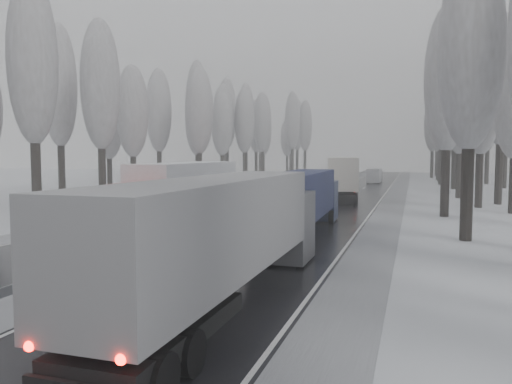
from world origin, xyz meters
The scene contains 56 objects.
ground centered at (0.00, 0.00, 0.00)m, with size 260.00×260.00×0.00m, color silver.
carriageway_right centered at (5.25, 30.00, 0.01)m, with size 7.50×200.00×0.03m, color black.
carriageway_left centered at (-5.25, 30.00, 0.01)m, with size 7.50×200.00×0.03m, color black.
median_slush centered at (0.00, 30.00, 0.02)m, with size 3.00×200.00×0.04m, color #9C9FA4.
shoulder_right centered at (10.20, 30.00, 0.02)m, with size 2.40×200.00×0.04m, color #9C9FA4.
shoulder_left centered at (-10.20, 30.00, 0.02)m, with size 2.40×200.00×0.04m, color #9C9FA4.
median_guardrail centered at (0.00, 29.99, 0.60)m, with size 0.12×200.00×0.76m.
tree_16 centered at (15.04, 15.67, 10.67)m, with size 3.60×3.60×16.53m.
tree_18 centered at (14.51, 27.03, 10.70)m, with size 3.60×3.60×16.58m.
tree_20 centered at (17.90, 35.17, 10.14)m, with size 3.60×3.60×15.71m.
tree_21 centered at (20.12, 39.17, 12.00)m, with size 3.60×3.60×18.62m.
tree_22 centered at (17.02, 45.60, 10.24)m, with size 3.60×3.60×15.86m.
tree_24 centered at (17.90, 51.02, 13.19)m, with size 3.60×3.60×20.49m.
tree_26 centered at (17.56, 61.27, 12.10)m, with size 3.60×3.60×18.78m.
tree_27 centered at (24.72, 65.27, 11.36)m, with size 3.60×3.60×17.62m.
tree_28 centered at (16.34, 71.95, 12.64)m, with size 3.60×3.60×19.62m.
tree_29 centered at (23.71, 75.95, 11.67)m, with size 3.60×3.60×18.11m.
tree_30 centered at (16.56, 81.70, 11.52)m, with size 3.60×3.60×17.86m.
tree_31 centered at (22.48, 85.70, 11.97)m, with size 3.60×3.60×18.58m.
tree_32 centered at (16.63, 89.21, 11.18)m, with size 3.60×3.60×17.33m.
tree_33 centered at (19.77, 93.21, 9.26)m, with size 3.60×3.60×14.33m.
tree_34 centered at (15.73, 96.32, 11.37)m, with size 3.60×3.60×17.63m.
tree_35 centered at (24.94, 100.32, 11.77)m, with size 3.60×3.60×18.25m.
tree_36 centered at (17.04, 106.16, 13.02)m, with size 3.60×3.60×20.23m.
tree_37 centered at (24.02, 110.16, 10.56)m, with size 3.60×3.60×16.37m.
tree_38 centered at (18.73, 116.73, 11.59)m, with size 3.60×3.60×17.97m.
tree_39 centered at (21.55, 120.73, 10.45)m, with size 3.60×3.60×16.19m.
tree_56 centered at (-14.71, 15.70, 11.68)m, with size 3.60×3.60×18.12m.
tree_58 centered at (-15.13, 24.57, 11.10)m, with size 3.60×3.60×17.21m.
tree_59 centered at (-22.80, 28.57, 11.87)m, with size 3.60×3.60×18.41m.
tree_60 centered at (-17.75, 34.20, 9.59)m, with size 3.60×3.60×14.84m.
tree_61 centered at (-23.52, 38.20, 9.02)m, with size 3.60×3.60×13.95m.
tree_62 centered at (-13.94, 43.73, 10.36)m, with size 3.60×3.60×16.04m.
tree_63 centered at (-21.85, 47.73, 10.89)m, with size 3.60×3.60×16.88m.
tree_64 centered at (-18.26, 52.71, 9.96)m, with size 3.60×3.60×15.42m.
tree_65 centered at (-20.05, 56.71, 12.55)m, with size 3.60×3.60×19.48m.
tree_66 centered at (-18.16, 62.35, 9.84)m, with size 3.60×3.60×15.23m.
tree_67 centered at (-19.54, 66.35, 11.03)m, with size 3.60×3.60×17.09m.
tree_68 centered at (-16.58, 69.11, 10.75)m, with size 3.60×3.60×16.65m.
tree_69 centered at (-21.42, 73.11, 12.46)m, with size 3.60×3.60×19.35m.
tree_70 centered at (-16.33, 79.19, 11.03)m, with size 3.60×3.60×17.09m.
tree_71 centered at (-21.09, 83.19, 12.63)m, with size 3.60×3.60×19.61m.
tree_72 centered at (-18.93, 88.54, 9.76)m, with size 3.60×3.60×15.11m.
tree_73 centered at (-21.82, 92.54, 11.11)m, with size 3.60×3.60×17.22m.
tree_74 centered at (-15.07, 99.33, 12.67)m, with size 3.60×3.60×19.68m.
tree_75 centered at (-24.20, 103.33, 11.99)m, with size 3.60×3.60×18.60m.
tree_76 centered at (-14.05, 108.72, 11.95)m, with size 3.60×3.60×18.55m.
tree_77 centered at (-19.66, 112.72, 9.26)m, with size 3.60×3.60×14.32m.
tree_78 centered at (-17.56, 115.31, 12.59)m, with size 3.60×3.60×19.55m.
tree_79 centered at (-20.33, 119.31, 11.01)m, with size 3.60×3.60×17.07m.
truck_grey_tarp centered at (6.47, 0.21, 2.44)m, with size 2.65×16.34×4.18m.
truck_blue_box centered at (5.83, 14.65, 2.26)m, with size 2.83×15.20×3.88m.
truck_cream_box centered at (4.87, 39.99, 2.68)m, with size 5.02×18.05×4.59m.
box_truck_distant centered at (5.72, 72.91, 1.29)m, with size 2.19×6.81×2.53m.
truck_red_white centered at (-2.31, 14.97, 2.55)m, with size 3.95×17.14×4.36m.
truck_red_red centered at (-8.21, 32.49, 2.16)m, with size 3.31×14.52×3.69m.
Camera 1 is at (12.14, -14.75, 4.89)m, focal length 35.00 mm.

